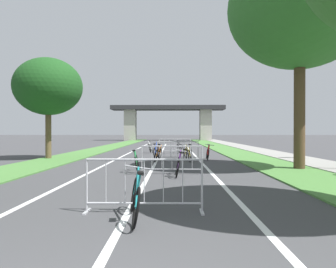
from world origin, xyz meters
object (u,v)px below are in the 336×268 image
Objects in this scene: bicycle_yellow_2 at (188,154)px; bicycle_blue_1 at (157,153)px; crowd_barrier_fourth at (175,146)px; bicycle_red_3 at (208,153)px; bicycle_silver_0 at (187,153)px; crowd_barrier_nearest at (144,186)px; crowd_barrier_second at (172,160)px; bicycle_black_5 at (180,148)px; bicycle_green_7 at (137,163)px; tree_left_maple_mid at (48,87)px; tree_right_oak_mid at (300,8)px; pedestrian_in_red_jacket at (299,141)px; bicycle_white_8 at (151,148)px; bicycle_teal_9 at (135,199)px; crowd_barrier_third at (178,151)px; bicycle_purple_6 at (178,166)px; bicycle_orange_4 at (158,154)px.

bicycle_blue_1 is at bearing 133.97° from bicycle_yellow_2.
crowd_barrier_fourth is 1.47× the size of bicycle_red_3.
crowd_barrier_fourth is 1.47× the size of bicycle_silver_0.
bicycle_red_3 is at bearing 31.45° from bicycle_yellow_2.
crowd_barrier_nearest is 5.54m from crowd_barrier_second.
bicycle_black_5 is (1.10, 17.03, -0.15)m from crowd_barrier_nearest.
bicycle_black_5 is 0.96× the size of bicycle_green_7.
crowd_barrier_nearest is (6.58, -11.76, -3.62)m from tree_left_maple_mid.
tree_right_oak_mid is 7.68m from pedestrian_in_red_jacket.
bicycle_black_5 is at bearing -11.31° from bicycle_white_8.
crowd_barrier_fourth reaches higher than bicycle_teal_9.
bicycle_black_5 reaches higher than bicycle_white_8.
pedestrian_in_red_jacket is at bearing -7.61° from bicycle_silver_0.
crowd_barrier_third is (-4.98, 4.08, -6.15)m from tree_right_oak_mid.
bicycle_yellow_2 is at bearing -9.49° from tree_left_maple_mid.
crowd_barrier_third is at bearing -16.97° from bicycle_blue_1.
bicycle_black_5 is at bearing 34.48° from tree_left_maple_mid.
crowd_barrier_fourth is 8.51m from pedestrian_in_red_jacket.
bicycle_purple_6 reaches higher than bicycle_red_3.
bicycle_silver_0 is 0.94× the size of bicycle_yellow_2.
bicycle_silver_0 is 0.95× the size of bicycle_black_5.
bicycle_blue_1 is 0.99× the size of bicycle_green_7.
crowd_barrier_fourth is at bearing 89.09° from crowd_barrier_second.
crowd_barrier_nearest and crowd_barrier_fourth have the same top height.
bicycle_orange_4 is (-1.58, -1.06, 0.02)m from bicycle_silver_0.
bicycle_silver_0 is at bearing 84.79° from bicycle_purple_6.
crowd_barrier_nearest is 1.33× the size of bicycle_green_7.
bicycle_green_7 is 0.99× the size of bicycle_teal_9.
bicycle_black_5 is (0.40, 0.50, -0.15)m from crowd_barrier_fourth.
crowd_barrier_second reaches higher than bicycle_orange_4.
bicycle_silver_0 is 0.93× the size of bicycle_blue_1.
crowd_barrier_fourth is at bearing 90.38° from bicycle_purple_6.
bicycle_black_5 is 17.57m from bicycle_teal_9.
crowd_barrier_third is 1.32× the size of pedestrian_in_red_jacket.
crowd_barrier_second is 1.42× the size of bicycle_white_8.
bicycle_blue_1 reaches higher than bicycle_black_5.
bicycle_blue_1 reaches higher than bicycle_silver_0.
bicycle_purple_6 is at bearing -71.40° from bicycle_orange_4.
crowd_barrier_third reaches higher than bicycle_purple_6.
tree_right_oak_mid is 9.00m from bicycle_silver_0.
pedestrian_in_red_jacket reaches higher than bicycle_orange_4.
crowd_barrier_nearest is at bearing -80.06° from bicycle_orange_4.
bicycle_yellow_2 reaches higher than bicycle_red_3.
crowd_barrier_second is 6.39m from bicycle_red_3.
crowd_barrier_third is at bearing -106.17° from bicycle_black_5.
bicycle_teal_9 is at bearing -92.74° from crowd_barrier_fourth.
bicycle_purple_6 reaches higher than bicycle_silver_0.
tree_left_maple_mid is 8.49m from bicycle_white_8.
crowd_barrier_third reaches higher than bicycle_white_8.
crowd_barrier_fourth is 1.39× the size of bicycle_orange_4.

